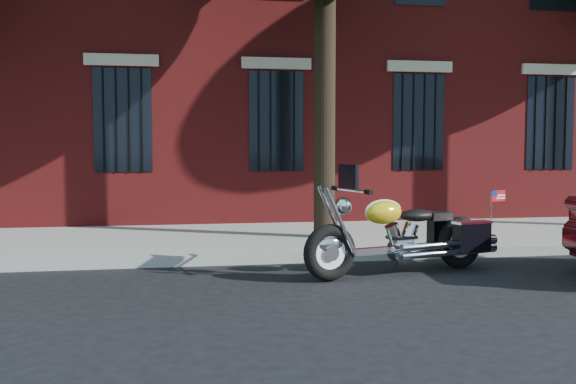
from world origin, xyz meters
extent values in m
plane|color=black|center=(0.00, 0.00, 0.00)|extent=(120.00, 120.00, 0.00)
cube|color=gray|center=(0.00, 1.38, 0.07)|extent=(40.00, 0.16, 0.15)
cube|color=gray|center=(0.00, 3.26, 0.07)|extent=(40.00, 3.60, 0.15)
cube|color=black|center=(0.00, 5.11, 2.20)|extent=(1.10, 0.14, 2.00)
cube|color=#B2A893|center=(0.00, 5.08, 3.35)|extent=(1.40, 0.20, 0.22)
cylinder|color=black|center=(0.00, 5.03, 2.20)|extent=(0.04, 0.04, 2.00)
cylinder|color=black|center=(0.50, 2.90, 2.50)|extent=(0.36, 0.36, 5.00)
torus|color=black|center=(-0.09, -0.01, 0.37)|extent=(0.74, 0.35, 0.72)
torus|color=black|center=(1.88, 0.53, 0.37)|extent=(0.74, 0.35, 0.72)
cylinder|color=white|center=(-0.09, -0.01, 0.37)|extent=(0.54, 0.20, 0.54)
cylinder|color=white|center=(1.88, 0.53, 0.37)|extent=(0.54, 0.20, 0.54)
ellipsoid|color=white|center=(-0.09, -0.01, 0.47)|extent=(0.40, 0.23, 0.21)
ellipsoid|color=yellow|center=(1.88, 0.53, 0.50)|extent=(0.41, 0.25, 0.21)
cube|color=white|center=(0.89, 0.26, 0.34)|extent=(1.59, 0.53, 0.09)
cylinder|color=white|center=(0.95, 0.27, 0.32)|extent=(0.38, 0.28, 0.34)
cylinder|color=white|center=(1.52, 0.23, 0.33)|extent=(1.33, 0.45, 0.10)
ellipsoid|color=yellow|center=(0.66, 0.20, 0.84)|extent=(0.59, 0.44, 0.31)
ellipsoid|color=black|center=(1.18, 0.34, 0.78)|extent=(0.58, 0.43, 0.17)
cube|color=black|center=(1.78, 0.79, 0.48)|extent=(0.54, 0.30, 0.41)
cube|color=black|center=(1.92, 0.25, 0.48)|extent=(0.54, 0.30, 0.41)
cylinder|color=white|center=(0.20, 0.07, 1.14)|extent=(0.26, 0.82, 0.04)
sphere|color=white|center=(0.09, 0.04, 0.95)|extent=(0.26, 0.26, 0.22)
cube|color=black|center=(0.16, 0.06, 1.31)|extent=(0.15, 0.43, 0.30)
cube|color=red|center=(2.32, 0.31, 1.02)|extent=(0.23, 0.08, 0.15)
camera|label=1|loc=(-1.94, -7.74, 1.68)|focal=40.00mm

